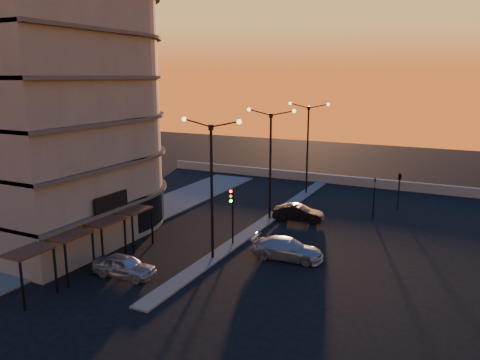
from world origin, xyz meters
name	(u,v)px	position (x,y,z in m)	size (l,w,h in m)	color
ground	(213,259)	(0.00, 0.00, 0.00)	(120.00, 120.00, 0.00)	black
sidewalk_west	(128,221)	(-10.50, 4.00, 0.06)	(5.00, 40.00, 0.12)	#4B4B48
median	(270,219)	(0.00, 10.00, 0.06)	(1.20, 36.00, 0.12)	#4B4B48
parapet	(339,180)	(2.00, 26.00, 0.50)	(44.00, 0.50, 1.00)	slate
building	(48,79)	(-14.00, 0.03, 11.91)	(14.35, 17.08, 25.00)	#625E57
streetlamp_near	(212,178)	(0.00, 0.00, 5.59)	(4.32, 0.32, 9.51)	black
streetlamp_mid	(270,155)	(0.00, 10.00, 5.59)	(4.32, 0.32, 9.51)	black
streetlamp_far	(308,141)	(0.00, 20.00, 5.59)	(4.32, 0.32, 9.51)	black
traffic_light_main	(232,207)	(0.00, 2.87, 2.89)	(0.28, 0.44, 4.25)	black
signal_east_a	(374,197)	(8.00, 14.00, 1.93)	(0.13, 0.16, 3.60)	black
signal_east_b	(400,177)	(9.50, 18.00, 3.10)	(0.42, 1.99, 3.60)	black
car_hatchback	(124,266)	(-3.50, -4.84, 0.68)	(1.61, 4.01, 1.37)	#9E9EA5
car_sedan	(298,213)	(2.37, 10.61, 0.70)	(1.47, 4.23, 1.39)	black
car_wagon	(287,249)	(4.50, 2.27, 0.71)	(1.98, 4.88, 1.42)	#999DA0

